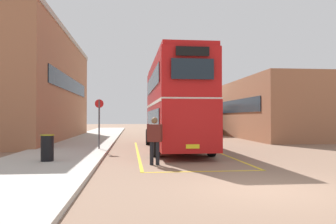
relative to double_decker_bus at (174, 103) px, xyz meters
The scene contains 10 objects.
ground_plane 4.91m from the double_decker_bus, 75.74° to the left, with size 135.60×135.60×0.00m, color #846651.
sidewalk_left 8.83m from the double_decker_bus, 130.06° to the left, with size 4.00×57.60×0.14m, color #B2ADA3.
brick_building_left 13.87m from the double_decker_bus, 139.98° to the left, with size 7.12×19.04×8.13m.
depot_building_right 13.71m from the double_decker_bus, 43.48° to the left, with size 6.89×13.53×4.89m.
double_decker_bus is the anchor object (origin of this frame).
single_deck_bus 18.11m from the double_decker_bus, 75.46° to the left, with size 3.25×9.91×3.02m.
pedestrian_boarding 6.19m from the double_decker_bus, 103.86° to the right, with size 0.57×0.34×1.74m.
litter_bin 7.83m from the double_decker_bus, 134.64° to the right, with size 0.49×0.49×0.98m.
bus_stop_sign 4.08m from the double_decker_bus, behind, with size 0.44×0.08×2.52m.
bay_marking_yellow 3.19m from the double_decker_bus, 89.79° to the right, with size 4.20×12.89×0.01m.
Camera 1 is at (-3.28, -7.93, 1.74)m, focal length 36.38 mm.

